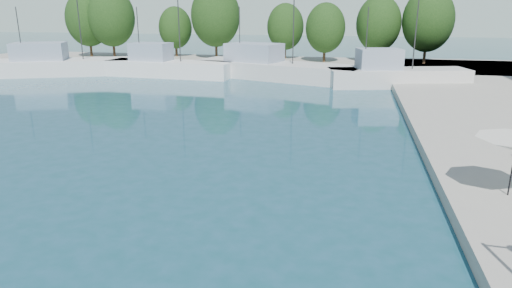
% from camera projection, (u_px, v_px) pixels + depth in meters
% --- Properties ---
extents(quay_far, '(90.00, 16.00, 0.60)m').
position_uv_depth(quay_far, '(277.00, 64.00, 62.02)').
color(quay_far, '#ADAA9C').
rests_on(quay_far, ground).
extents(hill_west, '(180.00, 40.00, 16.00)m').
position_uv_depth(hill_west, '(257.00, 7.00, 151.33)').
color(hill_west, '#98A699').
rests_on(hill_west, ground).
extents(hill_east, '(140.00, 40.00, 12.00)m').
position_uv_depth(hill_east, '(467.00, 13.00, 156.93)').
color(hill_east, '#98A699').
rests_on(hill_east, ground).
extents(trawler_01, '(19.56, 11.93, 10.20)m').
position_uv_depth(trawler_01, '(63.00, 66.00, 54.28)').
color(trawler_01, white).
rests_on(trawler_01, ground).
extents(trawler_02, '(14.94, 4.78, 10.20)m').
position_uv_depth(trawler_02, '(166.00, 67.00, 52.86)').
color(trawler_02, white).
rests_on(trawler_02, ground).
extents(trawler_03, '(20.24, 11.16, 10.20)m').
position_uv_depth(trawler_03, '(273.00, 69.00, 51.44)').
color(trawler_03, silver).
rests_on(trawler_03, ground).
extents(trawler_04, '(14.38, 7.00, 10.20)m').
position_uv_depth(trawler_04, '(394.00, 76.00, 46.02)').
color(trawler_04, silver).
rests_on(trawler_04, ground).
extents(tree_01, '(6.46, 6.46, 9.57)m').
position_uv_depth(tree_01, '(88.00, 19.00, 67.49)').
color(tree_01, '#3F2B19').
rests_on(tree_01, quay_far).
extents(tree_02, '(6.75, 6.75, 9.99)m').
position_uv_depth(tree_02, '(111.00, 17.00, 66.38)').
color(tree_02, '#3F2B19').
rests_on(tree_02, quay_far).
extents(tree_03, '(4.95, 4.95, 7.32)m').
position_uv_depth(tree_03, '(175.00, 28.00, 68.35)').
color(tree_03, '#3F2B19').
rests_on(tree_03, quay_far).
extents(tree_04, '(7.00, 7.00, 10.36)m').
position_uv_depth(tree_04, '(215.00, 16.00, 65.04)').
color(tree_04, '#3F2B19').
rests_on(tree_04, quay_far).
extents(tree_05, '(5.25, 5.25, 7.77)m').
position_uv_depth(tree_05, '(285.00, 27.00, 65.25)').
color(tree_05, '#3F2B19').
rests_on(tree_05, quay_far).
extents(tree_06, '(5.27, 5.27, 7.80)m').
position_uv_depth(tree_06, '(325.00, 28.00, 60.79)').
color(tree_06, '#3F2B19').
rests_on(tree_06, quay_far).
extents(tree_07, '(5.91, 5.91, 8.74)m').
position_uv_depth(tree_07, '(379.00, 24.00, 60.82)').
color(tree_07, '#3F2B19').
rests_on(tree_07, quay_far).
extents(tree_08, '(6.51, 6.51, 9.64)m').
position_uv_depth(tree_08, '(428.00, 20.00, 58.72)').
color(tree_08, '#3F2B19').
rests_on(tree_08, quay_far).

